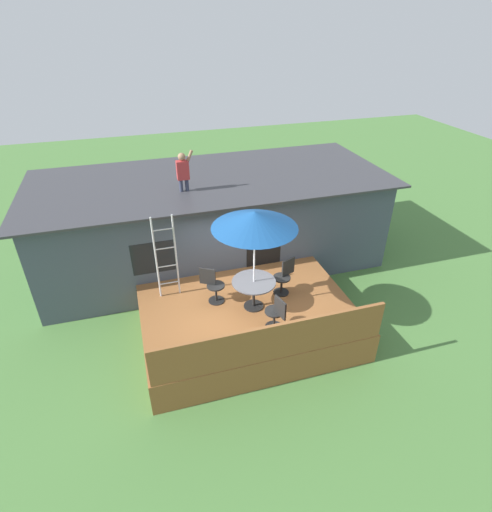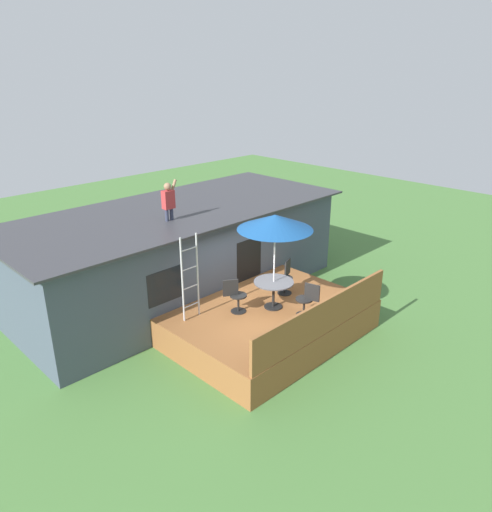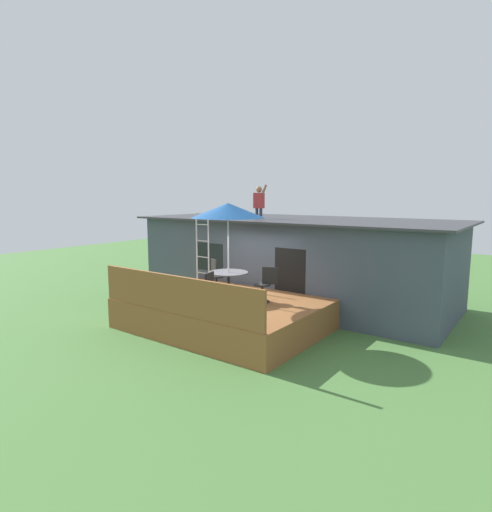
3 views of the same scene
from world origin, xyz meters
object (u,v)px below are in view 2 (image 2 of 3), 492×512
Objects in this scene: patio_chair_right at (286,277)px; step_ladder at (190,278)px; patio_umbrella at (275,222)px; patio_chair_left at (236,296)px; patio_chair_near at (307,300)px; patio_table at (274,287)px; person_figure at (169,199)px.

step_ladder is at bearing -36.13° from patio_chair_right.
patio_umbrella is 2.76× the size of patio_chair_left.
patio_umbrella is at bearing 0.00° from patio_chair_left.
patio_umbrella reaches higher than patio_chair_right.
step_ladder is at bearing 150.00° from patio_umbrella.
patio_chair_near is at bearing -76.02° from patio_umbrella.
patio_table is 0.94× the size of person_figure.
patio_chair_near is at bearing -71.76° from person_figure.
step_ladder is 1.31m from patio_chair_left.
patio_chair_near is (1.11, -1.44, 0.00)m from patio_chair_left.
patio_chair_near is (0.23, -0.92, -1.89)m from patio_umbrella.
step_ladder reaches higher than patio_table.
patio_chair_left is (-0.88, 0.51, -1.89)m from patio_umbrella.
person_figure is at bearing 124.10° from patio_chair_left.
patio_chair_left and patio_chair_near have the same top height.
patio_chair_right is (0.91, 0.36, -0.13)m from patio_table.
step_ladder reaches higher than patio_chair_right.
patio_chair_right is 1.00× the size of patio_chair_near.
patio_chair_left is at bearing 149.74° from patio_umbrella.
patio_chair_right reaches higher than patio_table.
step_ladder is at bearing -179.51° from patio_chair_left.
person_figure is 3.23m from patio_chair_left.
person_figure is at bearing 65.88° from step_ladder.
patio_umbrella is 3.13m from person_figure.
person_figure is (-1.04, 2.94, 2.00)m from patio_table.
patio_table is at bearing -30.00° from step_ladder.
patio_umbrella is 2.29× the size of person_figure.
patio_table is 3.70m from person_figure.
step_ladder is (-1.87, 1.08, -1.25)m from patio_umbrella.
patio_umbrella is at bearing -0.00° from patio_chair_near.
patio_chair_right is (1.79, -0.15, 0.00)m from patio_chair_left.
patio_chair_left and patio_chair_right have the same top height.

